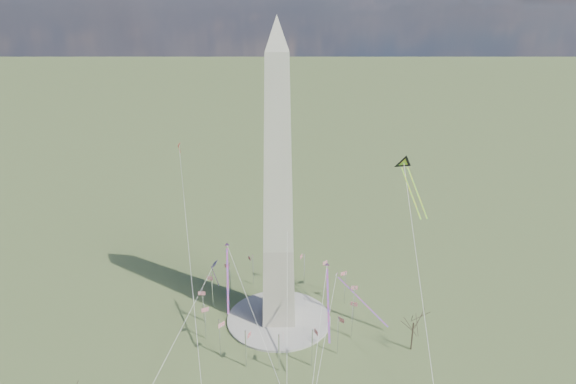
{
  "coord_description": "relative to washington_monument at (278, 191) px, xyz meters",
  "views": [
    {
      "loc": [
        0.37,
        -151.52,
        104.64
      ],
      "look_at": [
        3.17,
        0.0,
        47.65
      ],
      "focal_mm": 32.0,
      "sensor_mm": 36.0,
      "label": 1
    }
  ],
  "objects": [
    {
      "name": "kite_small_red",
      "position": [
        -37.62,
        37.89,
        4.58
      ],
      "size": [
        1.06,
        1.75,
        4.09
      ],
      "rotation": [
        0.0,
        0.0,
        2.79
      ],
      "color": "red",
      "rests_on": "ground"
    },
    {
      "name": "kite_streamer_right",
      "position": [
        26.03,
        0.63,
        -37.73
      ],
      "size": [
        17.55,
        13.56,
        14.4
      ],
      "rotation": [
        0.0,
        0.0,
        4.07
      ],
      "color": "red",
      "rests_on": "ground"
    },
    {
      "name": "ground",
      "position": [
        0.0,
        0.0,
        -47.95
      ],
      "size": [
        2000.0,
        2000.0,
        0.0
      ],
      "primitive_type": "plane",
      "color": "#4C5B2D",
      "rests_on": "ground"
    },
    {
      "name": "kite_streamer_mid",
      "position": [
        -16.1,
        -8.54,
        -22.8
      ],
      "size": [
        2.99,
        20.46,
        14.04
      ],
      "rotation": [
        0.0,
        0.0,
        3.23
      ],
      "color": "red",
      "rests_on": "ground"
    },
    {
      "name": "plaza",
      "position": [
        0.0,
        0.0,
        -47.55
      ],
      "size": [
        36.0,
        36.0,
        0.8
      ],
      "primitive_type": "cylinder",
      "color": "#A8A699",
      "rests_on": "ground"
    },
    {
      "name": "kite_small_white",
      "position": [
        3.87,
        44.32,
        26.0
      ],
      "size": [
        1.64,
        1.77,
        4.93
      ],
      "rotation": [
        0.0,
        0.0,
        3.05
      ],
      "color": "white",
      "rests_on": "ground"
    },
    {
      "name": "tree_near",
      "position": [
        42.15,
        -16.75,
        -37.3
      ],
      "size": [
        8.54,
        8.54,
        14.95
      ],
      "color": "#4A362D",
      "rests_on": "ground"
    },
    {
      "name": "washington_monument",
      "position": [
        0.0,
        0.0,
        0.0
      ],
      "size": [
        15.56,
        15.56,
        100.0
      ],
      "color": "beige",
      "rests_on": "plaza"
    },
    {
      "name": "kite_diamond_purple",
      "position": [
        -21.34,
        -0.05,
        -26.79
      ],
      "size": [
        2.22,
        3.42,
        10.4
      ],
      "rotation": [
        0.0,
        0.0,
        2.58
      ],
      "color": "navy",
      "rests_on": "ground"
    },
    {
      "name": "kite_streamer_left",
      "position": [
        14.44,
        -21.57,
        -23.46
      ],
      "size": [
        2.1,
        20.74,
        14.24
      ],
      "rotation": [
        0.0,
        0.0,
        3.1
      ],
      "color": "red",
      "rests_on": "ground"
    },
    {
      "name": "kite_delta_black",
      "position": [
        41.04,
        5.38,
        6.27
      ],
      "size": [
        8.25,
        19.29,
        15.73
      ],
      "rotation": [
        0.0,
        0.0,
        3.34
      ],
      "color": "black",
      "rests_on": "ground"
    },
    {
      "name": "flagpole_ring",
      "position": [
        -0.0,
        -0.0,
        -40.68
      ],
      "size": [
        54.4,
        54.4,
        13.0
      ],
      "color": "white",
      "rests_on": "ground"
    }
  ]
}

